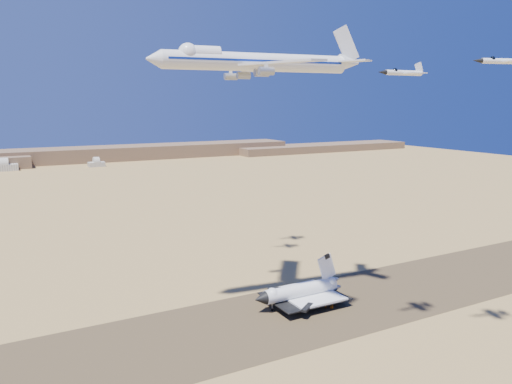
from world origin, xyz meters
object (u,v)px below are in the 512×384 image
crew_b (326,306)px  chase_jet_b (501,61)px  crew_a (333,307)px  chase_jet_e (258,68)px  chase_jet_d (248,61)px  crew_c (331,307)px  carrier_747 (251,62)px  shuttle (300,292)px  chase_jet_a (403,73)px

crew_b → chase_jet_b: size_ratio=0.10×
crew_a → crew_b: (-2.03, 1.45, -0.06)m
chase_jet_e → chase_jet_b: bearing=-71.6°
crew_b → chase_jet_b: (18.13, -50.87, 85.38)m
chase_jet_d → crew_c: bearing=-69.5°
crew_a → chase_jet_e: bearing=-11.6°
carrier_747 → crew_b: 92.06m
shuttle → chase_jet_d: bearing=85.0°
crew_b → chase_jet_d: 108.92m
carrier_747 → crew_c: bearing=-16.2°
crew_a → crew_c: bearing=102.0°
carrier_747 → crew_a: bearing=-14.9°
crew_b → chase_jet_b: 101.03m
chase_jet_b → chase_jet_e: size_ratio=1.02×
crew_a → chase_jet_b: (16.10, -49.42, 85.32)m
shuttle → chase_jet_a: chase_jet_a is taller
crew_c → chase_jet_a: 88.33m
shuttle → chase_jet_e: size_ratio=2.40×
chase_jet_b → chase_jet_d: chase_jet_d is taller
shuttle → crew_c: 12.74m
crew_a → chase_jet_b: bearing=-167.2°
crew_b → chase_jet_d: chase_jet_d is taller
crew_c → chase_jet_a: (-0.73, -30.99, 82.71)m
carrier_747 → chase_jet_e: bearing=66.5°
carrier_747 → chase_jet_a: size_ratio=4.78×
shuttle → chase_jet_e: bearing=75.0°
shuttle → crew_a: 13.15m
carrier_747 → chase_jet_d: (23.65, 47.43, 4.75)m
chase_jet_d → chase_jet_e: chase_jet_d is taller
shuttle → chase_jet_d: 101.58m
carrier_747 → crew_a: 92.76m
crew_c → chase_jet_b: size_ratio=0.10×
crew_a → chase_jet_d: chase_jet_d is taller
chase_jet_d → crew_a: bearing=-68.4°
crew_c → chase_jet_b: chase_jet_b is taller
carrier_747 → chase_jet_e: carrier_747 is taller
carrier_747 → crew_b: (25.97, -10.01, -87.75)m
chase_jet_e → shuttle: bearing=-90.3°
crew_b → crew_c: 2.03m
shuttle → chase_jet_b: chase_jet_b is taller
crew_c → chase_jet_a: bearing=133.3°
crew_c → chase_jet_d: bearing=-42.2°
carrier_747 → chase_jet_a: 50.43m
chase_jet_b → crew_a: bearing=124.1°
crew_b → chase_jet_a: (0.27, -32.76, 82.75)m
crew_b → chase_jet_a: size_ratio=0.10×
chase_jet_e → crew_c: bearing=-82.6°
chase_jet_a → chase_jet_d: bearing=95.6°
crew_c → chase_jet_e: (8.99, 71.93, 90.49)m
shuttle → carrier_747: carrier_747 is taller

